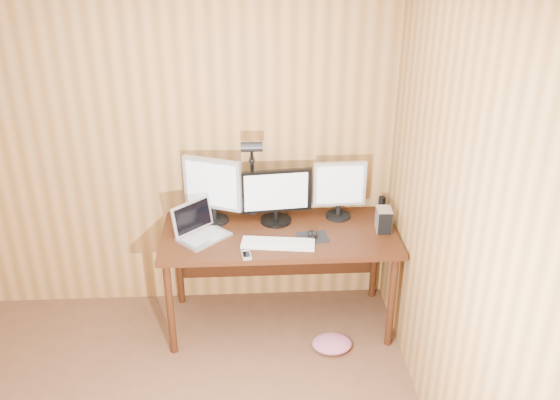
{
  "coord_description": "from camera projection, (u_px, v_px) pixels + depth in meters",
  "views": [
    {
      "loc": [
        0.74,
        -1.9,
        2.71
      ],
      "look_at": [
        0.93,
        1.58,
        1.02
      ],
      "focal_mm": 38.0,
      "sensor_mm": 36.0,
      "label": 1
    }
  ],
  "objects": [
    {
      "name": "room_shell",
      "position": [
        64.0,
        329.0,
        2.31
      ],
      "size": [
        4.0,
        4.0,
        4.0
      ],
      "color": "brown",
      "rests_on": "ground"
    },
    {
      "name": "desk",
      "position": [
        279.0,
        243.0,
        4.15
      ],
      "size": [
        1.6,
        0.7,
        0.75
      ],
      "color": "#391A0B",
      "rests_on": "floor"
    },
    {
      "name": "monitor_center",
      "position": [
        276.0,
        196.0,
        4.09
      ],
      "size": [
        0.5,
        0.22,
        0.39
      ],
      "rotation": [
        0.0,
        0.0,
        0.1
      ],
      "color": "black",
      "rests_on": "desk"
    },
    {
      "name": "monitor_left",
      "position": [
        213.0,
        188.0,
        4.07
      ],
      "size": [
        0.4,
        0.2,
        0.47
      ],
      "rotation": [
        0.0,
        0.0,
        -0.38
      ],
      "color": "black",
      "rests_on": "desk"
    },
    {
      "name": "monitor_right",
      "position": [
        339.0,
        188.0,
        4.14
      ],
      "size": [
        0.37,
        0.18,
        0.42
      ],
      "rotation": [
        0.0,
        0.0,
        0.04
      ],
      "color": "black",
      "rests_on": "desk"
    },
    {
      "name": "laptop",
      "position": [
        199.0,
        228.0,
        3.97
      ],
      "size": [
        0.4,
        0.4,
        0.23
      ],
      "rotation": [
        0.0,
        0.0,
        0.76
      ],
      "color": "silver",
      "rests_on": "desk"
    },
    {
      "name": "keyboard",
      "position": [
        278.0,
        243.0,
        3.88
      ],
      "size": [
        0.49,
        0.21,
        0.02
      ],
      "rotation": [
        0.0,
        0.0,
        -0.13
      ],
      "color": "silver",
      "rests_on": "desk"
    },
    {
      "name": "mousepad",
      "position": [
        312.0,
        237.0,
        3.97
      ],
      "size": [
        0.21,
        0.18,
        0.0
      ],
      "primitive_type": "cube",
      "rotation": [
        0.0,
        0.0,
        0.07
      ],
      "color": "black",
      "rests_on": "desk"
    },
    {
      "name": "mouse",
      "position": [
        312.0,
        235.0,
        3.96
      ],
      "size": [
        0.08,
        0.11,
        0.04
      ],
      "primitive_type": "ellipsoid",
      "rotation": [
        0.0,
        0.0,
        -0.08
      ],
      "color": "black",
      "rests_on": "mousepad"
    },
    {
      "name": "hard_drive",
      "position": [
        384.0,
        220.0,
        4.03
      ],
      "size": [
        0.11,
        0.15,
        0.16
      ],
      "rotation": [
        0.0,
        0.0,
        -0.06
      ],
      "color": "silver",
      "rests_on": "desk"
    },
    {
      "name": "phone",
      "position": [
        246.0,
        255.0,
        3.75
      ],
      "size": [
        0.07,
        0.12,
        0.02
      ],
      "rotation": [
        0.0,
        0.0,
        0.13
      ],
      "color": "silver",
      "rests_on": "desk"
    },
    {
      "name": "speaker",
      "position": [
        382.0,
        205.0,
        4.28
      ],
      "size": [
        0.05,
        0.05,
        0.12
      ],
      "primitive_type": "cylinder",
      "color": "black",
      "rests_on": "desk"
    },
    {
      "name": "desk_lamp",
      "position": [
        252.0,
        167.0,
        4.06
      ],
      "size": [
        0.15,
        0.21,
        0.64
      ],
      "rotation": [
        0.0,
        0.0,
        0.12
      ],
      "color": "black",
      "rests_on": "desk"
    },
    {
      "name": "fabric_pile",
      "position": [
        332.0,
        344.0,
        4.07
      ],
      "size": [
        0.34,
        0.31,
        0.09
      ],
      "primitive_type": null,
      "rotation": [
        0.0,
        0.0,
        -0.35
      ],
      "color": "#B55776",
      "rests_on": "floor"
    }
  ]
}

